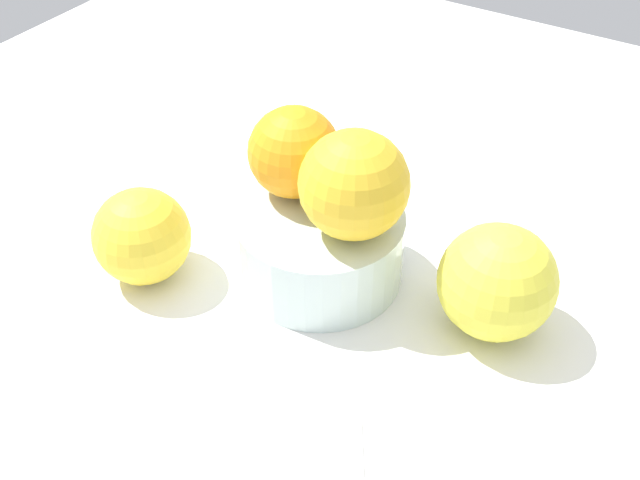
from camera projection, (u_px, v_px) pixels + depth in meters
ground_plane at (320, 283)px, 62.69cm from camera, size 110.00×110.00×2.00cm
fruit_bowl at (320, 247)px, 60.20cm from camera, size 13.12×13.12×5.95cm
orange_in_bowl_0 at (351, 187)px, 54.20cm from camera, size 8.08×8.08×8.08cm
orange_in_bowl_1 at (294, 152)px, 58.41cm from camera, size 7.18×7.18×7.18cm
orange_loose_0 at (142, 236)px, 59.65cm from camera, size 7.70×7.70×7.70cm
orange_loose_1 at (497, 282)px, 54.99cm from camera, size 8.67×8.67×8.67cm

